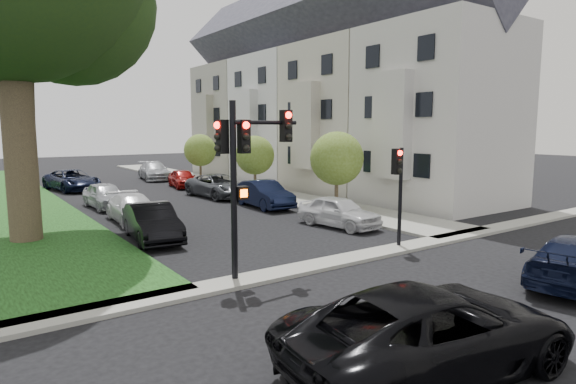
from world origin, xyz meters
TOP-DOWN VIEW (x-y plane):
  - ground at (0.00, 0.00)m, footprint 140.00×140.00m
  - sidewalk_right at (6.75, 24.00)m, footprint 3.50×44.00m
  - sidewalk_cross at (0.00, 2.00)m, footprint 60.00×1.00m
  - house_a at (12.45, 8.00)m, footprint 7.70×7.55m
  - house_b at (12.45, 15.50)m, footprint 7.70×7.55m
  - house_c at (12.45, 23.00)m, footprint 7.70×7.55m
  - house_d at (12.45, 30.50)m, footprint 7.70×7.55m
  - small_tree_a at (6.20, 9.45)m, footprint 2.80×2.80m
  - small_tree_b at (6.20, 17.71)m, footprint 2.58×2.58m
  - small_tree_c at (6.20, 26.24)m, footprint 2.58×2.58m
  - traffic_signal_main at (-3.40, 2.23)m, footprint 2.50×0.65m
  - traffic_signal_secondary at (2.86, 2.19)m, footprint 0.46×0.37m
  - car_cross_near at (-3.38, -4.31)m, footprint 5.96×3.22m
  - car_parked_0 at (3.71, 6.36)m, footprint 2.13×4.22m
  - car_parked_1 at (3.77, 12.73)m, footprint 1.83×4.59m
  - car_parked_2 at (3.53, 17.75)m, footprint 2.78×5.38m
  - car_parked_3 at (3.63, 23.72)m, footprint 2.20×4.17m
  - car_parked_4 at (3.74, 30.13)m, footprint 2.82×5.39m
  - car_parked_5 at (-3.99, 8.54)m, footprint 2.02×4.54m
  - car_parked_6 at (-3.43, 12.71)m, footprint 1.99×4.51m
  - car_parked_7 at (-3.45, 17.54)m, footprint 1.83×4.17m
  - car_parked_8 at (-3.42, 26.56)m, footprint 3.40×5.65m

SIDE VIEW (x-z plane):
  - ground at x=0.00m, z-range 0.00..0.00m
  - sidewalk_right at x=6.75m, z-range 0.00..0.12m
  - sidewalk_cross at x=0.00m, z-range 0.00..0.12m
  - car_parked_6 at x=-3.43m, z-range 0.00..1.29m
  - car_parked_3 at x=3.63m, z-range 0.00..1.35m
  - car_parked_0 at x=3.71m, z-range 0.00..1.38m
  - car_parked_7 at x=-3.45m, z-range 0.00..1.40m
  - car_parked_5 at x=-3.99m, z-range 0.00..1.45m
  - car_parked_2 at x=3.53m, z-range 0.00..1.45m
  - car_parked_8 at x=-3.42m, z-range 0.00..1.47m
  - car_parked_1 at x=3.77m, z-range 0.00..1.49m
  - car_parked_4 at x=3.74m, z-range 0.00..1.49m
  - car_cross_near at x=-3.38m, z-range 0.00..1.59m
  - traffic_signal_secondary at x=2.86m, z-range 0.72..4.40m
  - small_tree_b at x=6.20m, z-range 0.64..4.51m
  - small_tree_c at x=6.20m, z-range 0.64..4.51m
  - small_tree_a at x=6.20m, z-range 0.69..4.89m
  - traffic_signal_main at x=-3.40m, z-range 0.97..6.09m
  - house_a at x=12.45m, z-range -1.05..14.92m
  - house_b at x=12.45m, z-range -1.05..14.92m
  - house_c at x=12.45m, z-range -1.05..14.92m
  - house_d at x=12.45m, z-range -1.05..14.92m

